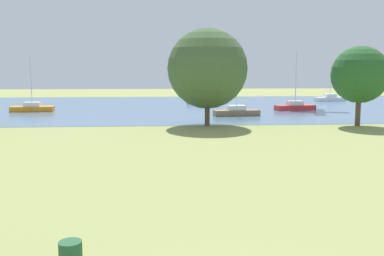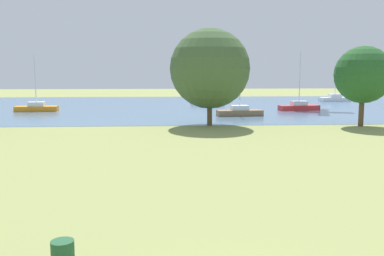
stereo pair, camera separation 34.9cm
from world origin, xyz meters
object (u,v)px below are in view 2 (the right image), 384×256
Objects in this scene: sailboat_orange at (37,108)px; tree_east_far at (363,75)px; tree_west_far at (210,69)px; sailboat_white at (335,98)px; sailboat_gray at (207,100)px; sailboat_brown at (240,112)px; sailboat_red at (299,107)px.

sailboat_orange is 35.59m from tree_east_far.
sailboat_orange is 0.78× the size of tree_west_far.
tree_east_far is at bearing -25.18° from sailboat_orange.
sailboat_white reaches higher than sailboat_gray.
tree_west_far is at bearing -128.66° from sailboat_white.
tree_east_far is (-9.02, -28.77, 3.97)m from sailboat_white.
tree_west_far reaches higher than sailboat_gray.
tree_west_far is (-2.05, -24.32, 4.50)m from sailboat_gray.
sailboat_white is at bearing 47.74° from sailboat_brown.
sailboat_gray is at bearing 85.18° from tree_west_far.
sailboat_orange is 23.92m from tree_west_far.
sailboat_brown is 9.92m from sailboat_red.
sailboat_gray is at bearing 26.47° from sailboat_orange.
sailboat_gray is 0.79× the size of sailboat_orange.
sailboat_gray is at bearing -170.77° from sailboat_white.
sailboat_white is 17.38m from sailboat_red.
sailboat_gray is 0.82× the size of sailboat_brown.
sailboat_white is 0.88× the size of tree_east_far.
sailboat_red reaches higher than sailboat_white.
tree_west_far is 13.10m from tree_east_far.
sailboat_brown is 0.91× the size of tree_east_far.
sailboat_brown is at bearing -15.16° from sailboat_orange.
sailboat_orange is at bearing 164.84° from sailboat_brown.
tree_east_far reaches higher than sailboat_white.
sailboat_red is at bearing -0.93° from sailboat_orange.
sailboat_red is at bearing 35.11° from sailboat_brown.
sailboat_orange is at bearing -153.53° from sailboat_gray.
sailboat_white is 26.93m from sailboat_brown.
sailboat_red is at bearing 93.81° from tree_east_far.
sailboat_brown is (1.89, -16.68, 0.01)m from sailboat_gray.
sailboat_red is (31.04, -0.50, 0.01)m from sailboat_orange.
sailboat_gray is 16.78m from sailboat_brown.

